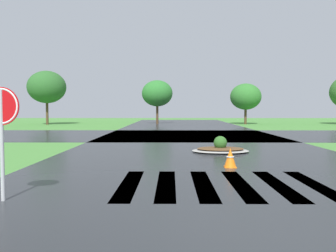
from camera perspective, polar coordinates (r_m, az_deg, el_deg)
name	(u,v)px	position (r m, az deg, el deg)	size (l,w,h in m)	color
ground_plane	(259,246)	(5.37, 14.41, -18.12)	(120.00, 120.00, 0.10)	#478438
asphalt_roadway	(201,152)	(15.03, 5.24, -4.21)	(11.64, 80.00, 0.01)	#232628
asphalt_cross_road	(189,135)	(24.31, 3.45, -1.47)	(90.00, 10.48, 0.01)	#232628
crosswalk_stripes	(222,185)	(8.85, 8.60, -9.27)	(4.95, 3.53, 0.01)	white
stop_sign	(1,117)	(7.78, -25.19, 1.31)	(0.76, 0.12, 2.28)	#B2B5BA
median_island	(220,149)	(15.18, 8.39, -3.61)	(2.40, 1.79, 0.68)	#9E9B93
traffic_cone	(230,158)	(11.33, 9.95, -5.09)	(0.39, 0.39, 0.61)	orange
background_treeline	(210,92)	(40.26, 6.81, 5.49)	(38.09, 6.18, 5.95)	#4C3823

